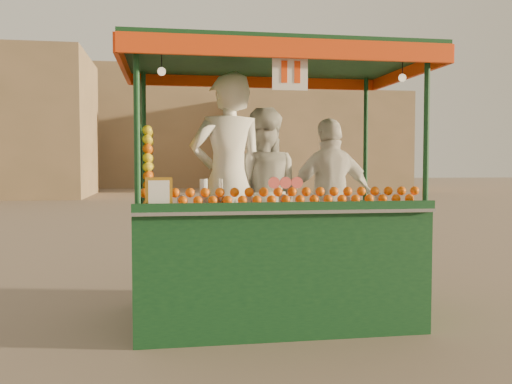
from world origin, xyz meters
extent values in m
plane|color=#766354|center=(0.00, 0.00, 0.00)|extent=(90.00, 90.00, 0.00)
cube|color=#997957|center=(7.00, 24.00, 2.50)|extent=(9.00, 6.00, 5.00)
cube|color=#997957|center=(-2.00, 30.00, 3.50)|extent=(14.00, 7.00, 7.00)
cube|color=#0E341B|center=(0.15, -0.05, 0.14)|extent=(2.42, 1.49, 0.28)
cylinder|color=black|center=(-0.69, -0.05, 0.17)|extent=(0.34, 0.09, 0.34)
cylinder|color=black|center=(0.99, -0.05, 0.17)|extent=(0.34, 0.09, 0.34)
cube|color=#0E341B|center=(0.15, -0.65, 0.65)|extent=(2.42, 0.28, 0.75)
cube|color=#0E341B|center=(-0.92, 0.05, 0.65)|extent=(0.28, 1.21, 0.75)
cube|color=#0E341B|center=(1.22, 0.05, 0.65)|extent=(0.28, 1.21, 0.75)
cube|color=#B2B2B7|center=(0.15, -0.62, 1.04)|extent=(2.42, 0.43, 0.03)
cylinder|color=#0E341B|center=(-1.01, -0.74, 1.68)|extent=(0.05, 0.05, 1.30)
cylinder|color=#0E341B|center=(1.32, -0.74, 1.68)|extent=(0.05, 0.05, 1.30)
cylinder|color=#0E341B|center=(-1.01, 0.65, 1.68)|extent=(0.05, 0.05, 1.30)
cylinder|color=#0E341B|center=(1.32, 0.65, 1.68)|extent=(0.05, 0.05, 1.30)
cube|color=#0E341B|center=(0.15, -0.05, 2.37)|extent=(2.61, 1.68, 0.07)
cube|color=#EF3F0D|center=(0.15, -0.88, 2.29)|extent=(2.61, 0.04, 0.15)
cube|color=#EF3F0D|center=(0.15, 0.79, 2.29)|extent=(2.61, 0.04, 0.15)
cube|color=#EF3F0D|center=(-1.15, -0.05, 2.29)|extent=(0.04, 1.68, 0.15)
cube|color=#EF3F0D|center=(1.46, -0.05, 2.29)|extent=(0.04, 1.68, 0.15)
cylinder|color=#FA554C|center=(0.13, -0.74, 1.27)|extent=(0.09, 0.02, 0.09)
cube|color=gold|center=(-0.85, -0.74, 1.18)|extent=(0.20, 0.02, 0.26)
cube|color=white|center=(0.15, -0.81, 2.12)|extent=(0.28, 0.01, 0.28)
sphere|color=#FFE5B2|center=(-0.83, -0.68, 2.12)|extent=(0.07, 0.07, 0.07)
sphere|color=#FFE5B2|center=(1.13, -0.68, 2.12)|extent=(0.07, 0.07, 0.07)
imported|color=white|center=(-0.23, 0.05, 1.26)|extent=(0.79, 0.59, 1.96)
imported|color=beige|center=(0.11, 0.27, 1.12)|extent=(0.92, 0.78, 1.67)
imported|color=white|center=(0.82, 0.26, 1.07)|extent=(0.98, 0.53, 1.59)
camera|label=1|loc=(-0.81, -5.02, 1.42)|focal=38.88mm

